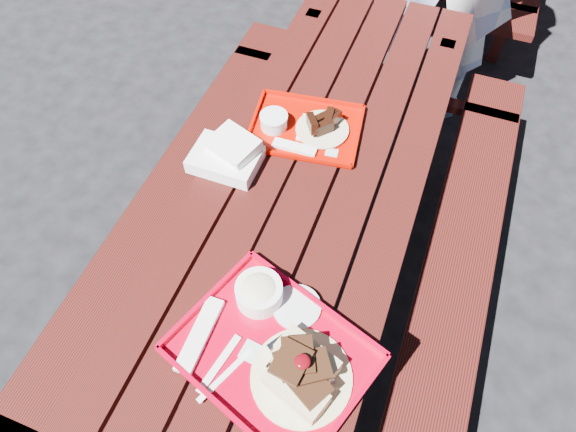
# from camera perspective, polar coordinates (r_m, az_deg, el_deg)

# --- Properties ---
(ground) EXTENTS (60.00, 60.00, 0.00)m
(ground) POSITION_cam_1_polar(r_m,az_deg,el_deg) (2.35, 1.31, -8.54)
(ground) COLOR black
(ground) RESTS_ON ground
(picnic_table_near) EXTENTS (1.41, 2.40, 0.75)m
(picnic_table_near) POSITION_cam_1_polar(r_m,az_deg,el_deg) (1.86, 1.63, -0.98)
(picnic_table_near) COLOR #3D120B
(picnic_table_near) RESTS_ON ground
(near_tray) EXTENTS (0.60, 0.53, 0.16)m
(near_tray) POSITION_cam_1_polar(r_m,az_deg,el_deg) (1.42, -1.15, -13.97)
(near_tray) COLOR #B2001C
(near_tray) RESTS_ON picnic_table_near
(far_tray) EXTENTS (0.43, 0.36, 0.07)m
(far_tray) POSITION_cam_1_polar(r_m,az_deg,el_deg) (1.88, 1.73, 9.82)
(far_tray) COLOR #B30A00
(far_tray) RESTS_ON picnic_table_near
(white_cloth) EXTENTS (0.23, 0.20, 0.09)m
(white_cloth) POSITION_cam_1_polar(r_m,az_deg,el_deg) (1.77, -6.70, 6.73)
(white_cloth) COLOR white
(white_cloth) RESTS_ON picnic_table_near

